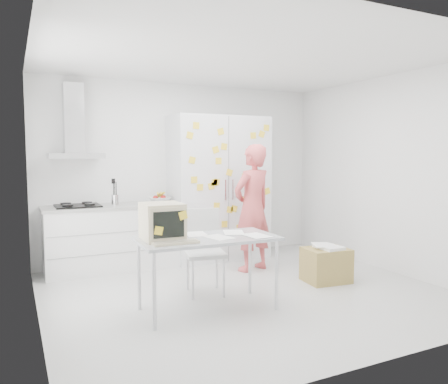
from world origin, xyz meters
name	(u,v)px	position (x,y,z in m)	size (l,w,h in m)	color
floor	(245,293)	(0.00, 0.00, -0.01)	(4.50, 4.00, 0.02)	silver
walls	(219,175)	(0.00, 0.72, 1.35)	(4.52, 4.01, 2.70)	white
ceiling	(246,59)	(0.00, 0.00, 2.70)	(4.50, 4.00, 0.02)	white
counter_run	(112,237)	(-1.20, 1.70, 0.47)	(1.84, 0.63, 1.28)	white
range_hood	(74,129)	(-1.65, 1.84, 1.96)	(0.70, 0.48, 1.01)	silver
tall_cabinet	(219,188)	(0.45, 1.67, 1.10)	(1.50, 0.68, 2.20)	silver
person	(252,208)	(0.56, 0.82, 0.88)	(0.64, 0.42, 1.76)	#D35253
desk	(180,230)	(-0.93, -0.29, 0.86)	(1.45, 0.75, 1.14)	#ACB1B7
chair	(204,246)	(-0.44, 0.23, 0.55)	(0.52, 0.52, 0.98)	silver
cardboard_box	(326,264)	(1.13, -0.08, 0.22)	(0.58, 0.49, 0.47)	#A68E48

